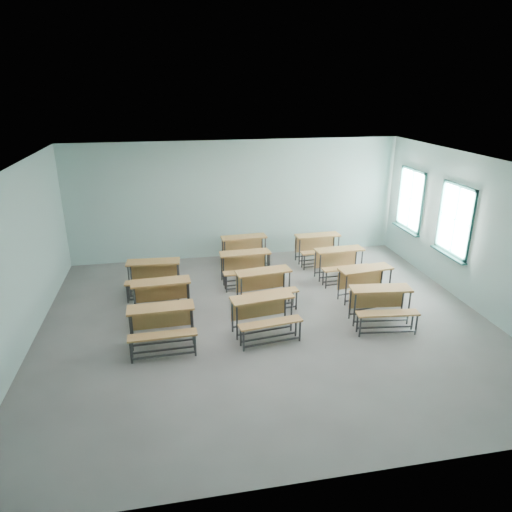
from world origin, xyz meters
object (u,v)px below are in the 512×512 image
(desk_unit_r1c0, at_px, (162,294))
(desk_unit_r0c0, at_px, (162,321))
(desk_unit_r2c1, at_px, (246,263))
(desk_unit_r0c2, at_px, (382,301))
(desk_unit_r2c0, at_px, (154,273))
(desk_unit_r0c1, at_px, (264,310))
(desk_unit_r3c1, at_px, (245,246))
(desk_unit_r3c2, at_px, (319,245))
(desk_unit_r1c1, at_px, (265,283))
(desk_unit_r2c2, at_px, (340,260))
(desk_unit_r1c2, at_px, (367,280))

(desk_unit_r1c0, bearing_deg, desk_unit_r0c0, -92.61)
(desk_unit_r0c0, relative_size, desk_unit_r2c1, 1.00)
(desk_unit_r0c2, bearing_deg, desk_unit_r2c1, 138.54)
(desk_unit_r1c0, bearing_deg, desk_unit_r2c0, 96.18)
(desk_unit_r0c1, xyz_separation_m, desk_unit_r2c1, (0.07, 2.49, 0.00))
(desk_unit_r2c1, distance_m, desk_unit_r3c1, 1.23)
(desk_unit_r3c2, bearing_deg, desk_unit_r1c1, -133.47)
(desk_unit_r2c0, height_order, desk_unit_r3c2, same)
(desk_unit_r0c1, height_order, desk_unit_r1c1, same)
(desk_unit_r2c0, distance_m, desk_unit_r2c1, 2.18)
(desk_unit_r0c1, height_order, desk_unit_r0c2, same)
(desk_unit_r2c0, distance_m, desk_unit_r3c1, 2.74)
(desk_unit_r2c2, bearing_deg, desk_unit_r3c2, 95.04)
(desk_unit_r0c1, relative_size, desk_unit_r0c2, 1.01)
(desk_unit_r2c0, bearing_deg, desk_unit_r3c1, 34.42)
(desk_unit_r3c1, bearing_deg, desk_unit_r3c2, -9.84)
(desk_unit_r1c0, distance_m, desk_unit_r1c2, 4.46)
(desk_unit_r1c0, distance_m, desk_unit_r2c2, 4.48)
(desk_unit_r0c1, distance_m, desk_unit_r3c2, 4.13)
(desk_unit_r0c2, bearing_deg, desk_unit_r0c1, -175.00)
(desk_unit_r0c1, height_order, desk_unit_r2c2, same)
(desk_unit_r2c0, xyz_separation_m, desk_unit_r2c2, (4.51, -0.01, 0.00))
(desk_unit_r1c1, xyz_separation_m, desk_unit_r3c1, (-0.04, 2.44, 0.00))
(desk_unit_r2c1, xyz_separation_m, desk_unit_r3c1, (0.18, 1.21, 0.00))
(desk_unit_r3c1, bearing_deg, desk_unit_r2c0, -152.47)
(desk_unit_r0c1, relative_size, desk_unit_r2c1, 1.06)
(desk_unit_r0c2, xyz_separation_m, desk_unit_r3c1, (-2.13, 3.76, 0.00))
(desk_unit_r1c0, distance_m, desk_unit_r3c1, 3.38)
(desk_unit_r0c1, xyz_separation_m, desk_unit_r3c1, (0.25, 3.70, 0.00))
(desk_unit_r1c1, distance_m, desk_unit_r1c2, 2.27)
(desk_unit_r2c1, xyz_separation_m, desk_unit_r3c2, (2.16, 0.99, 0.00))
(desk_unit_r1c2, distance_m, desk_unit_r2c0, 4.83)
(desk_unit_r0c1, distance_m, desk_unit_r2c0, 3.12)
(desk_unit_r0c1, relative_size, desk_unit_r1c2, 1.00)
(desk_unit_r2c0, bearing_deg, desk_unit_r0c0, -81.80)
(desk_unit_r0c1, distance_m, desk_unit_r2c2, 3.32)
(desk_unit_r0c0, height_order, desk_unit_r3c1, same)
(desk_unit_r0c0, relative_size, desk_unit_r0c2, 0.95)
(desk_unit_r1c1, bearing_deg, desk_unit_r3c2, 41.54)
(desk_unit_r0c0, distance_m, desk_unit_r2c1, 3.24)
(desk_unit_r0c1, relative_size, desk_unit_r2c0, 1.04)
(desk_unit_r0c0, bearing_deg, desk_unit_r1c0, 88.60)
(desk_unit_r2c1, bearing_deg, desk_unit_r1c1, -81.88)
(desk_unit_r1c2, bearing_deg, desk_unit_r2c0, 156.57)
(desk_unit_r0c0, height_order, desk_unit_r1c1, same)
(desk_unit_r1c0, xyz_separation_m, desk_unit_r2c0, (-0.19, 1.19, 0.00))
(desk_unit_r3c1, bearing_deg, desk_unit_r2c1, -101.74)
(desk_unit_r1c0, height_order, desk_unit_r1c2, same)
(desk_unit_r1c0, bearing_deg, desk_unit_r2c1, 31.94)
(desk_unit_r0c0, bearing_deg, desk_unit_r2c1, 50.69)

